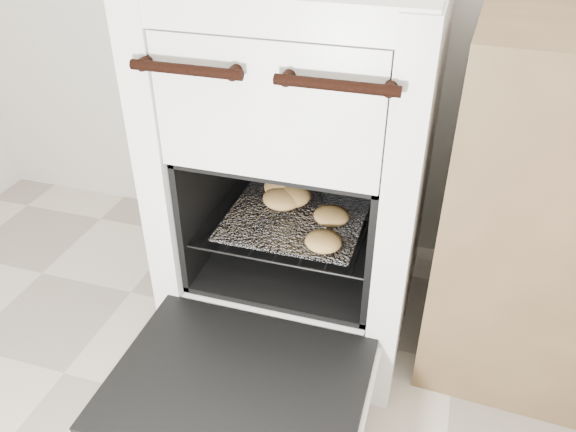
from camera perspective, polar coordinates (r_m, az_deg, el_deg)
name	(u,v)px	position (r m, az deg, el deg)	size (l,w,h in m)	color
stove	(305,170)	(1.50, 1.71, 4.69)	(0.62, 0.70, 0.96)	silver
oven_door	(237,387)	(1.27, -5.18, -16.89)	(0.56, 0.44, 0.04)	black
oven_rack	(297,217)	(1.49, 0.94, -0.06)	(0.45, 0.44, 0.01)	black
foil_sheet	(295,219)	(1.47, 0.71, -0.28)	(0.35, 0.31, 0.01)	silver
baked_rolls	(295,200)	(1.50, 0.74, 1.61)	(0.29, 0.33, 0.06)	#E0A259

